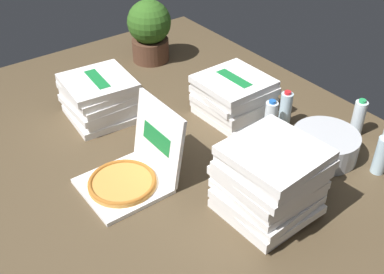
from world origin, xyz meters
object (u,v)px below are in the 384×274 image
(ice_bucket, at_px, (325,145))
(water_bottle_6, at_px, (322,171))
(potted_plant, at_px, (150,30))
(water_bottle_2, at_px, (285,109))
(water_bottle_5, at_px, (358,118))
(pizza_stack_right_mid, at_px, (101,97))
(pizza_stack_right_near, at_px, (234,96))
(pizza_stack_center_near, at_px, (269,182))
(open_pizza_box, at_px, (132,172))
(water_bottle_4, at_px, (298,160))
(water_bottle_3, at_px, (271,118))
(water_bottle_1, at_px, (382,155))

(ice_bucket, height_order, water_bottle_6, water_bottle_6)
(potted_plant, bearing_deg, water_bottle_6, -3.20)
(water_bottle_2, height_order, water_bottle_5, same)
(water_bottle_6, bearing_deg, pizza_stack_right_mid, -155.98)
(pizza_stack_right_near, relative_size, pizza_stack_center_near, 0.99)
(pizza_stack_center_near, xyz_separation_m, potted_plant, (-1.58, 0.41, 0.04))
(pizza_stack_right_near, relative_size, water_bottle_6, 1.82)
(pizza_stack_center_near, relative_size, pizza_stack_right_mid, 0.99)
(open_pizza_box, distance_m, pizza_stack_right_mid, 0.64)
(pizza_stack_right_near, relative_size, pizza_stack_right_mid, 0.97)
(open_pizza_box, relative_size, potted_plant, 1.01)
(pizza_stack_right_mid, bearing_deg, pizza_stack_right_near, 54.11)
(open_pizza_box, distance_m, pizza_stack_center_near, 0.65)
(ice_bucket, distance_m, potted_plant, 1.47)
(water_bottle_4, relative_size, water_bottle_6, 1.00)
(pizza_stack_right_near, height_order, potted_plant, potted_plant)
(ice_bucket, height_order, water_bottle_3, water_bottle_3)
(water_bottle_1, height_order, water_bottle_3, same)
(water_bottle_2, xyz_separation_m, water_bottle_5, (0.30, 0.25, 0.00))
(pizza_stack_right_near, height_order, pizza_stack_right_mid, same)
(pizza_stack_right_mid, height_order, water_bottle_3, pizza_stack_right_mid)
(water_bottle_1, bearing_deg, potted_plant, -172.19)
(pizza_stack_right_near, height_order, water_bottle_5, pizza_stack_right_near)
(pizza_stack_center_near, height_order, ice_bucket, pizza_stack_center_near)
(water_bottle_3, height_order, water_bottle_4, same)
(pizza_stack_center_near, distance_m, ice_bucket, 0.55)
(open_pizza_box, height_order, pizza_stack_right_near, open_pizza_box)
(pizza_stack_right_near, distance_m, water_bottle_1, 0.86)
(ice_bucket, relative_size, water_bottle_6, 1.56)
(pizza_stack_right_near, xyz_separation_m, water_bottle_5, (0.55, 0.41, -0.02))
(water_bottle_1, bearing_deg, water_bottle_3, -159.51)
(pizza_stack_center_near, xyz_separation_m, ice_bucket, (-0.12, 0.52, -0.11))
(pizza_stack_right_near, distance_m, water_bottle_4, 0.62)
(water_bottle_1, bearing_deg, water_bottle_5, 146.62)
(open_pizza_box, bearing_deg, pizza_stack_right_mid, 164.63)
(water_bottle_3, xyz_separation_m, water_bottle_4, (0.33, -0.15, 0.00))
(pizza_stack_center_near, relative_size, water_bottle_4, 1.84)
(water_bottle_6, bearing_deg, water_bottle_4, -166.56)
(water_bottle_2, bearing_deg, water_bottle_1, 7.37)
(water_bottle_4, bearing_deg, pizza_stack_right_mid, -154.85)
(pizza_stack_right_near, relative_size, water_bottle_4, 1.82)
(pizza_stack_center_near, height_order, water_bottle_1, pizza_stack_center_near)
(water_bottle_1, xyz_separation_m, water_bottle_2, (-0.57, -0.07, 0.00))
(pizza_stack_right_near, relative_size, potted_plant, 0.92)
(pizza_stack_center_near, distance_m, water_bottle_1, 0.66)
(pizza_stack_right_near, relative_size, water_bottle_3, 1.82)
(potted_plant, bearing_deg, water_bottle_1, 7.81)
(water_bottle_2, relative_size, water_bottle_5, 1.00)
(pizza_stack_right_mid, bearing_deg, water_bottle_5, 45.82)
(water_bottle_5, xyz_separation_m, potted_plant, (-1.43, -0.41, 0.12))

